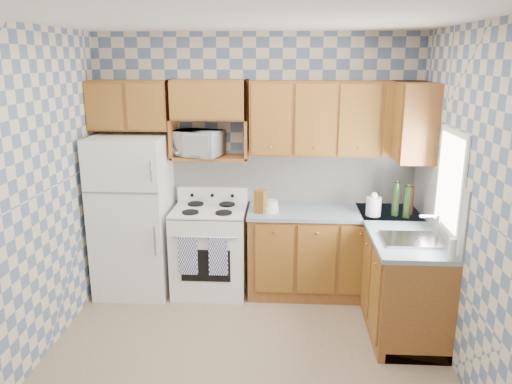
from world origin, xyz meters
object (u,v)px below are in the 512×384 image
(microwave, at_px, (198,143))
(electric_kettle, at_px, (373,206))
(refrigerator, at_px, (133,215))
(stove_body, at_px, (210,251))

(microwave, distance_m, electric_kettle, 1.89)
(microwave, height_order, electric_kettle, microwave)
(refrigerator, relative_size, electric_kettle, 9.04)
(stove_body, bearing_deg, refrigerator, -178.22)
(microwave, bearing_deg, refrigerator, -147.58)
(microwave, bearing_deg, electric_kettle, 9.63)
(stove_body, distance_m, microwave, 1.15)
(refrigerator, height_order, stove_body, refrigerator)
(refrigerator, xyz_separation_m, microwave, (0.69, 0.17, 0.74))
(microwave, xyz_separation_m, electric_kettle, (1.78, -0.27, -0.57))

